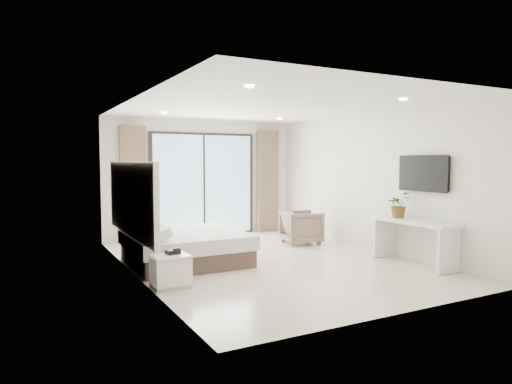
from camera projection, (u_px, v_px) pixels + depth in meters
ground at (269, 261)px, 8.00m from camera, size 6.20×6.20×0.00m
room_shell at (239, 171)px, 8.49m from camera, size 4.62×6.22×2.72m
bed at (185, 247)px, 7.82m from camera, size 1.91×1.82×0.67m
nightstand at (171, 271)px, 6.35m from camera, size 0.50×0.41×0.45m
phone at (173, 252)px, 6.40m from camera, size 0.20×0.17×0.06m
console_desk at (414, 232)px, 7.70m from camera, size 0.49×1.57×0.77m
plant at (399, 207)px, 7.99m from camera, size 0.42×0.47×0.35m
armchair at (301, 226)px, 9.69m from camera, size 0.84×0.87×0.77m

